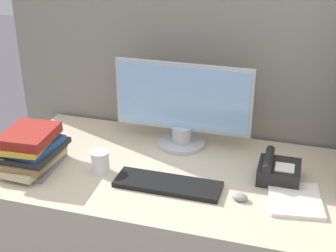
{
  "coord_description": "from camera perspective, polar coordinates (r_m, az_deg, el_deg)",
  "views": [
    {
      "loc": [
        0.5,
        -1.24,
        1.75
      ],
      "look_at": [
        0.01,
        0.43,
        0.94
      ],
      "focal_mm": 50.0,
      "sensor_mm": 36.0,
      "label": 1
    }
  ],
  "objects": [
    {
      "name": "monitor",
      "position": [
        2.1,
        1.76,
        2.15
      ],
      "size": [
        0.62,
        0.22,
        0.39
      ],
      "color": "#B7B7BC",
      "rests_on": "desk"
    },
    {
      "name": "keyboard",
      "position": [
        1.86,
        -0.02,
        -7.13
      ],
      "size": [
        0.42,
        0.14,
        0.02
      ],
      "color": "black",
      "rests_on": "desk"
    },
    {
      "name": "desk_telephone",
      "position": [
        1.94,
        13.24,
        -5.34
      ],
      "size": [
        0.17,
        0.18,
        0.11
      ],
      "color": "black",
      "rests_on": "desk"
    },
    {
      "name": "book_stack",
      "position": [
        2.04,
        -16.37,
        -2.77
      ],
      "size": [
        0.24,
        0.3,
        0.17
      ],
      "color": "slate",
      "rests_on": "desk"
    },
    {
      "name": "cubicle_panel_rear",
      "position": [
        2.31,
        2.52,
        1.81
      ],
      "size": [
        1.82,
        0.04,
        1.68
      ],
      "color": "gray",
      "rests_on": "ground_plane"
    },
    {
      "name": "desk",
      "position": [
        2.2,
        -0.53,
        -13.72
      ],
      "size": [
        1.42,
        0.78,
        0.75
      ],
      "color": "beige",
      "rests_on": "ground_plane"
    },
    {
      "name": "paper_pile",
      "position": [
        1.84,
        15.22,
        -8.62
      ],
      "size": [
        0.23,
        0.26,
        0.02
      ],
      "color": "white",
      "rests_on": "desk"
    },
    {
      "name": "coffee_cup",
      "position": [
        1.96,
        -8.27,
        -4.32
      ],
      "size": [
        0.08,
        0.08,
        0.09
      ],
      "color": "white",
      "rests_on": "desk"
    },
    {
      "name": "mouse",
      "position": [
        1.8,
        8.76,
        -8.56
      ],
      "size": [
        0.06,
        0.04,
        0.03
      ],
      "color": "gray",
      "rests_on": "desk"
    }
  ]
}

